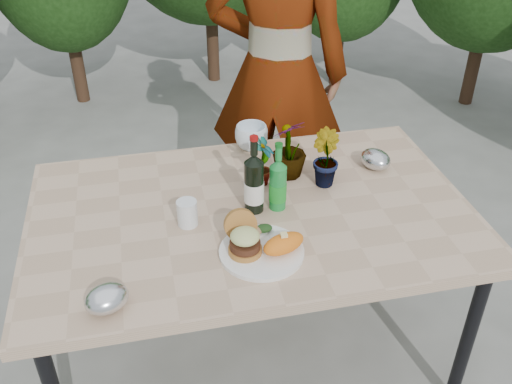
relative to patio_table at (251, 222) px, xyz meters
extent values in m
plane|color=slate|center=(0.00, 0.00, -0.69)|extent=(80.00, 80.00, 0.00)
cube|color=tan|center=(0.00, 0.00, 0.04)|extent=(1.60, 1.00, 0.04)
cylinder|color=black|center=(0.72, -0.42, -0.34)|extent=(0.05, 0.05, 0.71)
cylinder|color=black|center=(-0.72, 0.42, -0.34)|extent=(0.05, 0.05, 0.71)
cylinder|color=black|center=(0.72, 0.42, -0.34)|extent=(0.05, 0.05, 0.71)
cylinder|color=#382316|center=(-0.80, 2.80, -0.48)|extent=(0.10, 0.10, 0.42)
cylinder|color=#382316|center=(0.30, 3.00, -0.44)|extent=(0.10, 0.10, 0.50)
cylinder|color=#382316|center=(1.30, 2.70, -0.50)|extent=(0.10, 0.10, 0.38)
cylinder|color=#382316|center=(2.20, 2.10, -0.47)|extent=(0.10, 0.10, 0.44)
cylinder|color=white|center=(-0.02, -0.25, 0.06)|extent=(0.28, 0.28, 0.01)
cylinder|color=#B7722D|center=(-0.07, -0.25, 0.08)|extent=(0.11, 0.11, 0.02)
cylinder|color=#472314|center=(-0.07, -0.25, 0.10)|extent=(0.10, 0.10, 0.02)
ellipsoid|color=beige|center=(-0.07, -0.25, 0.14)|extent=(0.10, 0.10, 0.04)
cylinder|color=#B7722D|center=(-0.07, -0.17, 0.13)|extent=(0.11, 0.06, 0.11)
ellipsoid|color=orange|center=(0.05, -0.27, 0.10)|extent=(0.17, 0.12, 0.06)
ellipsoid|color=olive|center=(-0.02, -0.16, 0.08)|extent=(0.04, 0.04, 0.02)
ellipsoid|color=#193814|center=(0.01, -0.15, 0.09)|extent=(0.06, 0.04, 0.03)
cylinder|color=black|center=(0.01, 0.00, 0.16)|extent=(0.07, 0.07, 0.20)
cylinder|color=white|center=(0.01, 0.00, 0.14)|extent=(0.07, 0.07, 0.08)
cone|color=black|center=(0.01, 0.00, 0.27)|extent=(0.07, 0.07, 0.03)
cylinder|color=black|center=(0.01, 0.00, 0.32)|extent=(0.03, 0.03, 0.06)
cylinder|color=maroon|center=(0.01, 0.00, 0.35)|extent=(0.03, 0.03, 0.01)
cylinder|color=#177E2F|center=(0.10, 0.00, 0.14)|extent=(0.06, 0.06, 0.17)
cylinder|color=#198C26|center=(0.10, 0.00, 0.13)|extent=(0.06, 0.06, 0.07)
cone|color=#177E2F|center=(0.10, 0.00, 0.24)|extent=(0.06, 0.06, 0.03)
cylinder|color=#177E2F|center=(0.10, 0.00, 0.28)|extent=(0.02, 0.02, 0.05)
cylinder|color=#0C5919|center=(0.10, 0.00, 0.32)|extent=(0.03, 0.03, 0.01)
cylinder|color=silver|center=(-0.23, -0.04, 0.10)|extent=(0.07, 0.07, 0.09)
imported|color=#2C5D20|center=(0.08, 0.16, 0.17)|extent=(0.12, 0.14, 0.22)
imported|color=#1F561D|center=(0.31, 0.12, 0.17)|extent=(0.12, 0.14, 0.22)
imported|color=#23511B|center=(0.19, 0.20, 0.18)|extent=(0.18, 0.18, 0.24)
imported|color=white|center=(0.09, 0.44, 0.11)|extent=(0.15, 0.15, 0.11)
ellipsoid|color=silver|center=(-0.51, -0.39, 0.10)|extent=(0.17, 0.15, 0.08)
ellipsoid|color=silver|center=(0.55, 0.18, 0.10)|extent=(0.15, 0.16, 0.08)
imported|color=#9B634D|center=(0.30, 0.81, 0.23)|extent=(0.79, 0.66, 1.85)
camera|label=1|loc=(-0.34, -1.65, 1.27)|focal=40.00mm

